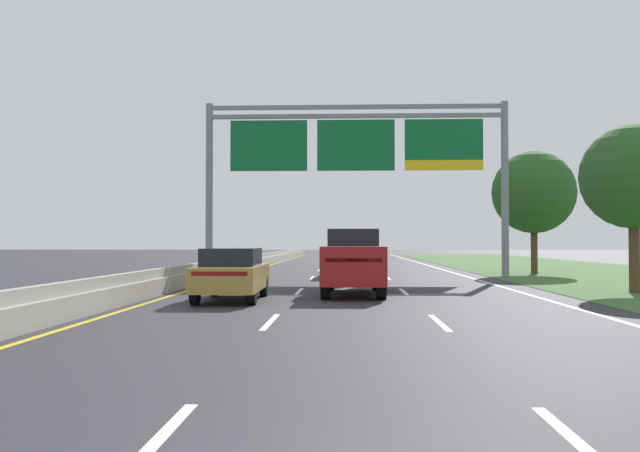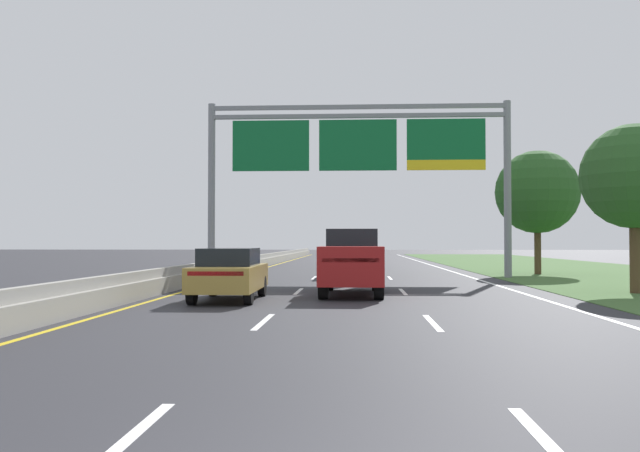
% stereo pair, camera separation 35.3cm
% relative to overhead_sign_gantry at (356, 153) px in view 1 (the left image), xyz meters
% --- Properties ---
extents(ground_plane, '(220.00, 220.00, 0.00)m').
position_rel_overhead_sign_gantry_xyz_m(ground_plane, '(-0.30, 6.12, -6.20)').
color(ground_plane, '#2B2B30').
extents(lane_striping, '(11.96, 106.00, 0.01)m').
position_rel_overhead_sign_gantry_xyz_m(lane_striping, '(-0.30, 5.66, -6.19)').
color(lane_striping, white).
rests_on(lane_striping, ground).
extents(grass_verge_right, '(14.00, 110.00, 0.02)m').
position_rel_overhead_sign_gantry_xyz_m(grass_verge_right, '(13.65, 6.12, -6.19)').
color(grass_verge_right, '#3D602D').
rests_on(grass_verge_right, ground).
extents(median_barrier_concrete, '(0.60, 110.00, 0.85)m').
position_rel_overhead_sign_gantry_xyz_m(median_barrier_concrete, '(-6.90, 6.12, -5.84)').
color(median_barrier_concrete, '#99968E').
rests_on(median_barrier_concrete, ground).
extents(overhead_sign_gantry, '(15.06, 0.42, 8.72)m').
position_rel_overhead_sign_gantry_xyz_m(overhead_sign_gantry, '(0.00, 0.00, 0.00)').
color(overhead_sign_gantry, gray).
rests_on(overhead_sign_gantry, ground).
extents(pickup_truck_red, '(2.04, 5.42, 2.20)m').
position_rel_overhead_sign_gantry_xyz_m(pickup_truck_red, '(-0.24, -10.69, -5.12)').
color(pickup_truck_red, maroon).
rests_on(pickup_truck_red, ground).
extents(car_gold_left_lane_sedan, '(1.88, 4.43, 1.57)m').
position_rel_overhead_sign_gantry_xyz_m(car_gold_left_lane_sedan, '(-3.92, -13.09, -5.38)').
color(car_gold_left_lane_sedan, '#A38438').
rests_on(car_gold_left_lane_sedan, ground).
extents(car_grey_centre_lane_suv, '(1.96, 4.73, 2.11)m').
position_rel_overhead_sign_gantry_xyz_m(car_grey_centre_lane_suv, '(-0.33, 0.85, -5.10)').
color(car_grey_centre_lane_suv, slate).
rests_on(car_grey_centre_lane_suv, ground).
extents(car_silver_centre_lane_sedan, '(1.86, 4.42, 1.57)m').
position_rel_overhead_sign_gantry_xyz_m(car_silver_centre_lane_sedan, '(-0.47, 19.50, -5.38)').
color(car_silver_centre_lane_sedan, '#B2B5BA').
rests_on(car_silver_centre_lane_sedan, ground).
extents(car_blue_centre_lane_sedan, '(1.94, 4.45, 1.57)m').
position_rel_overhead_sign_gantry_xyz_m(car_blue_centre_lane_sedan, '(-0.48, 11.17, -5.38)').
color(car_blue_centre_lane_sedan, navy).
rests_on(car_blue_centre_lane_sedan, ground).
extents(roadside_tree_near, '(3.59, 3.59, 5.80)m').
position_rel_overhead_sign_gantry_xyz_m(roadside_tree_near, '(9.40, -9.80, -2.21)').
color(roadside_tree_near, '#4C3823').
rests_on(roadside_tree_near, ground).
extents(roadside_tree_mid, '(4.48, 4.48, 6.71)m').
position_rel_overhead_sign_gantry_xyz_m(roadside_tree_mid, '(9.71, 3.54, -1.75)').
color(roadside_tree_mid, '#4C3823').
rests_on(roadside_tree_mid, ground).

